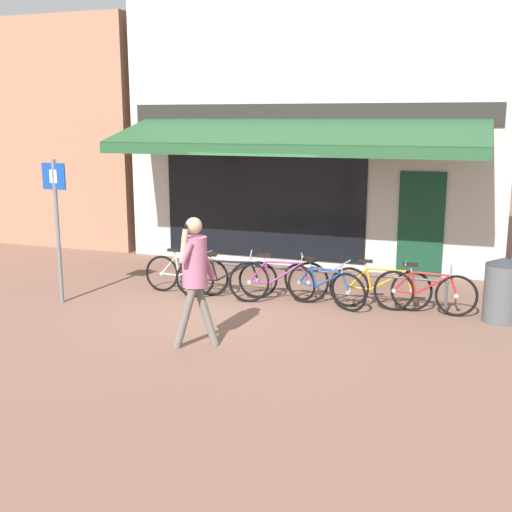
{
  "coord_description": "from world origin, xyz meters",
  "views": [
    {
      "loc": [
        3.96,
        -9.85,
        3.13
      ],
      "look_at": [
        0.78,
        -0.75,
        1.05
      ],
      "focal_mm": 45.0,
      "sensor_mm": 36.0,
      "label": 1
    }
  ],
  "objects_px": {
    "bicycle_blue": "(323,285)",
    "bicycle_red": "(424,291)",
    "bicycle_purple": "(278,281)",
    "bicycle_orange": "(380,287)",
    "bicycle_silver": "(186,274)",
    "pedestrian_adult": "(195,267)",
    "litter_bin": "(502,290)",
    "parking_sign": "(57,216)",
    "bicycle_black": "(226,278)"
  },
  "relations": [
    {
      "from": "bicycle_black",
      "to": "pedestrian_adult",
      "type": "bearing_deg",
      "value": -94.33
    },
    {
      "from": "bicycle_red",
      "to": "parking_sign",
      "type": "bearing_deg",
      "value": -166.96
    },
    {
      "from": "bicycle_silver",
      "to": "bicycle_orange",
      "type": "xyz_separation_m",
      "value": [
        3.47,
        0.18,
        0.01
      ]
    },
    {
      "from": "pedestrian_adult",
      "to": "bicycle_blue",
      "type": "bearing_deg",
      "value": -125.03
    },
    {
      "from": "bicycle_purple",
      "to": "parking_sign",
      "type": "bearing_deg",
      "value": -177.74
    },
    {
      "from": "bicycle_silver",
      "to": "litter_bin",
      "type": "distance_m",
      "value": 5.37
    },
    {
      "from": "parking_sign",
      "to": "bicycle_blue",
      "type": "bearing_deg",
      "value": 16.25
    },
    {
      "from": "bicycle_orange",
      "to": "bicycle_black",
      "type": "bearing_deg",
      "value": -179.14
    },
    {
      "from": "bicycle_purple",
      "to": "bicycle_blue",
      "type": "bearing_deg",
      "value": -16.2
    },
    {
      "from": "bicycle_silver",
      "to": "bicycle_purple",
      "type": "height_order",
      "value": "bicycle_purple"
    },
    {
      "from": "bicycle_orange",
      "to": "bicycle_red",
      "type": "bearing_deg",
      "value": -6.25
    },
    {
      "from": "bicycle_purple",
      "to": "bicycle_black",
      "type": "bearing_deg",
      "value": 167.52
    },
    {
      "from": "parking_sign",
      "to": "bicycle_silver",
      "type": "bearing_deg",
      "value": 35.3
    },
    {
      "from": "bicycle_black",
      "to": "parking_sign",
      "type": "relative_size",
      "value": 0.72
    },
    {
      "from": "bicycle_purple",
      "to": "bicycle_red",
      "type": "xyz_separation_m",
      "value": [
        2.44,
        0.18,
        -0.02
      ]
    },
    {
      "from": "bicycle_silver",
      "to": "bicycle_orange",
      "type": "height_order",
      "value": "bicycle_orange"
    },
    {
      "from": "bicycle_silver",
      "to": "litter_bin",
      "type": "relative_size",
      "value": 1.6
    },
    {
      "from": "pedestrian_adult",
      "to": "parking_sign",
      "type": "relative_size",
      "value": 0.75
    },
    {
      "from": "bicycle_silver",
      "to": "bicycle_blue",
      "type": "distance_m",
      "value": 2.55
    },
    {
      "from": "bicycle_orange",
      "to": "bicycle_red",
      "type": "relative_size",
      "value": 1.03
    },
    {
      "from": "bicycle_orange",
      "to": "pedestrian_adult",
      "type": "distance_m",
      "value": 3.52
    },
    {
      "from": "bicycle_red",
      "to": "parking_sign",
      "type": "distance_m",
      "value": 6.25
    },
    {
      "from": "bicycle_purple",
      "to": "bicycle_red",
      "type": "relative_size",
      "value": 1.02
    },
    {
      "from": "bicycle_silver",
      "to": "parking_sign",
      "type": "bearing_deg",
      "value": -145.51
    },
    {
      "from": "litter_bin",
      "to": "parking_sign",
      "type": "height_order",
      "value": "parking_sign"
    },
    {
      "from": "bicycle_blue",
      "to": "bicycle_red",
      "type": "bearing_deg",
      "value": 27.46
    },
    {
      "from": "bicycle_red",
      "to": "bicycle_purple",
      "type": "bearing_deg",
      "value": -176.25
    },
    {
      "from": "bicycle_orange",
      "to": "bicycle_silver",
      "type": "bearing_deg",
      "value": 178.03
    },
    {
      "from": "litter_bin",
      "to": "parking_sign",
      "type": "relative_size",
      "value": 0.42
    },
    {
      "from": "bicycle_silver",
      "to": "pedestrian_adult",
      "type": "xyz_separation_m",
      "value": [
        1.33,
        -2.51,
        0.78
      ]
    },
    {
      "from": "bicycle_blue",
      "to": "litter_bin",
      "type": "xyz_separation_m",
      "value": [
        2.82,
        0.08,
        0.15
      ]
    },
    {
      "from": "bicycle_red",
      "to": "litter_bin",
      "type": "xyz_separation_m",
      "value": [
        1.17,
        -0.08,
        0.15
      ]
    },
    {
      "from": "pedestrian_adult",
      "to": "litter_bin",
      "type": "height_order",
      "value": "pedestrian_adult"
    },
    {
      "from": "litter_bin",
      "to": "bicycle_silver",
      "type": "bearing_deg",
      "value": -179.11
    },
    {
      "from": "bicycle_purple",
      "to": "bicycle_orange",
      "type": "xyz_separation_m",
      "value": [
        1.71,
        0.19,
        -0.02
      ]
    },
    {
      "from": "bicycle_blue",
      "to": "bicycle_red",
      "type": "distance_m",
      "value": 1.66
    },
    {
      "from": "bicycle_silver",
      "to": "bicycle_purple",
      "type": "relative_size",
      "value": 0.97
    },
    {
      "from": "pedestrian_adult",
      "to": "litter_bin",
      "type": "xyz_separation_m",
      "value": [
        4.03,
        2.59,
        -0.62
      ]
    },
    {
      "from": "bicycle_red",
      "to": "pedestrian_adult",
      "type": "distance_m",
      "value": 3.99
    },
    {
      "from": "bicycle_blue",
      "to": "parking_sign",
      "type": "height_order",
      "value": "parking_sign"
    },
    {
      "from": "bicycle_purple",
      "to": "bicycle_silver",
      "type": "bearing_deg",
      "value": 162.45
    },
    {
      "from": "bicycle_black",
      "to": "bicycle_orange",
      "type": "distance_m",
      "value": 2.67
    },
    {
      "from": "pedestrian_adult",
      "to": "parking_sign",
      "type": "bearing_deg",
      "value": -30.96
    },
    {
      "from": "pedestrian_adult",
      "to": "litter_bin",
      "type": "distance_m",
      "value": 4.83
    },
    {
      "from": "bicycle_silver",
      "to": "pedestrian_adult",
      "type": "bearing_deg",
      "value": -62.75
    },
    {
      "from": "parking_sign",
      "to": "litter_bin",
      "type": "bearing_deg",
      "value": 10.65
    },
    {
      "from": "bicycle_black",
      "to": "bicycle_red",
      "type": "xyz_separation_m",
      "value": [
        3.38,
        0.25,
        -0.01
      ]
    },
    {
      "from": "bicycle_black",
      "to": "parking_sign",
      "type": "height_order",
      "value": "parking_sign"
    },
    {
      "from": "pedestrian_adult",
      "to": "parking_sign",
      "type": "xyz_separation_m",
      "value": [
        -3.12,
        1.24,
        0.37
      ]
    },
    {
      "from": "pedestrian_adult",
      "to": "litter_bin",
      "type": "relative_size",
      "value": 1.79
    }
  ]
}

